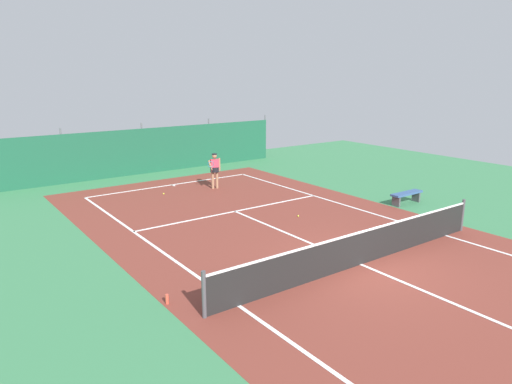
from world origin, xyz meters
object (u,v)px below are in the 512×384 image
Objects in this scene: tennis_player at (215,168)px; tennis_ball_midcourt at (164,194)px; tennis_net at (361,247)px; tennis_ball_near_player at (298,216)px; parked_car at (138,152)px; courtside_bench at (407,195)px; water_bottle at (167,299)px.

tennis_ball_midcourt is at bearing 7.67° from tennis_player.
tennis_net reaches higher than tennis_ball_midcourt.
parked_car is (-1.02, 12.86, 0.81)m from tennis_ball_near_player.
tennis_net is 7.08m from courtside_bench.
tennis_player reaches higher than tennis_net.
tennis_player is 7.26m from parked_car.
tennis_ball_near_player is 0.02× the size of parked_car.
tennis_net is 10.54m from tennis_ball_midcourt.
tennis_ball_midcourt is at bearing 78.17° from parked_car.
parked_car is (-0.78, 7.22, -0.12)m from tennis_player.
parked_car is at bearing 69.94° from water_bottle.
tennis_player reaches higher than tennis_ball_near_player.
tennis_player reaches higher than water_bottle.
parked_car reaches higher than courtside_bench.
tennis_net reaches higher than water_bottle.
tennis_ball_midcourt is 10.34m from water_bottle.
parked_car is 15.24m from courtside_bench.
parked_car is at bearing 112.27° from courtside_bench.
tennis_player is at bearing 97.79° from parked_car.
tennis_ball_near_player is 0.28× the size of water_bottle.
tennis_net reaches higher than courtside_bench.
tennis_ball_near_player is at bearing 96.17° from parked_car.
tennis_ball_midcourt is (-2.42, 0.38, -0.93)m from tennis_player.
courtside_bench is at bearing -44.39° from tennis_ball_midcourt.
tennis_ball_near_player is 7.73m from water_bottle.
tennis_net is 5.52m from water_bottle.
parked_car is (1.64, 6.84, 0.81)m from tennis_ball_midcourt.
tennis_ball_near_player is 4.93m from courtside_bench.
tennis_player is at bearing -8.91° from tennis_ball_midcourt.
courtside_bench is (5.77, -14.10, -0.46)m from parked_car.
courtside_bench is 6.67× the size of water_bottle.
water_bottle reaches higher than tennis_ball_midcourt.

